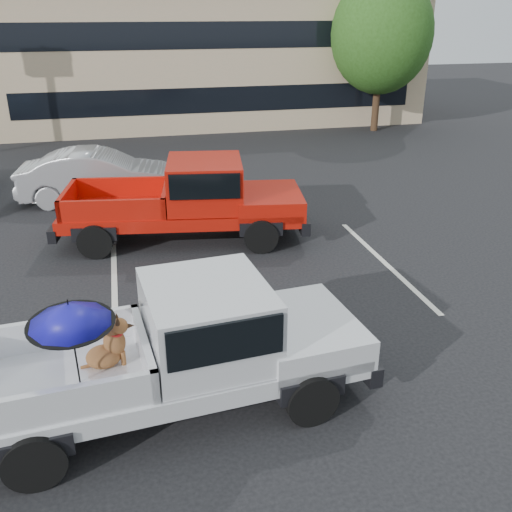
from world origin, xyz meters
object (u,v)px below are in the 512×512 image
at_px(tree_right, 382,34).
at_px(silver_sedan, 100,176).
at_px(silver_pickup, 192,341).
at_px(tree_back, 270,24).
at_px(red_pickup, 198,197).

distance_m(tree_right, silver_sedan, 15.00).
bearing_deg(silver_sedan, silver_pickup, -166.03).
xyz_separation_m(tree_back, red_pickup, (-6.88, -19.56, -3.32)).
bearing_deg(red_pickup, tree_back, 79.25).
bearing_deg(silver_pickup, red_pickup, 75.71).
height_order(tree_right, tree_back, tree_back).
distance_m(silver_pickup, red_pickup, 6.49).
bearing_deg(tree_right, tree_back, 110.56).
relative_size(tree_back, silver_sedan, 1.54).
xyz_separation_m(tree_right, silver_sedan, (-12.29, -7.88, -3.45)).
height_order(silver_pickup, red_pickup, silver_pickup).
height_order(tree_right, silver_pickup, tree_right).
xyz_separation_m(tree_right, red_pickup, (-9.88, -11.56, -3.12)).
bearing_deg(tree_back, red_pickup, -109.38).
relative_size(tree_right, red_pickup, 1.08).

